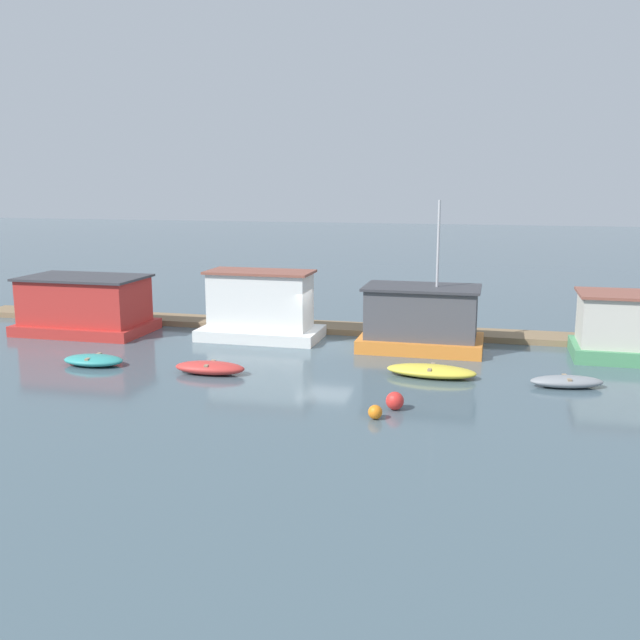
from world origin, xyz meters
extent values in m
plane|color=#475B66|center=(0.00, 0.00, 0.00)|extent=(200.00, 200.00, 0.00)
cube|color=#846B4C|center=(0.00, 3.32, 0.15)|extent=(42.40, 2.20, 0.30)
cube|color=red|center=(-12.75, -0.24, 0.27)|extent=(6.58, 4.08, 0.54)
cube|color=red|center=(-12.75, -0.24, 1.68)|extent=(5.91, 3.42, 2.29)
cube|color=#38383D|center=(-12.75, -0.24, 2.89)|extent=(6.21, 3.72, 0.12)
cube|color=white|center=(-3.43, 0.53, 0.28)|extent=(6.01, 3.21, 0.55)
cube|color=white|center=(-3.43, 0.53, 1.93)|extent=(4.93, 2.14, 2.75)
cube|color=brown|center=(-3.43, 0.53, 3.36)|extent=(5.23, 2.44, 0.12)
cube|color=orange|center=(4.60, 0.14, 0.30)|extent=(5.69, 3.52, 0.61)
cube|color=#4C4C51|center=(4.60, 0.14, 1.74)|extent=(5.02, 2.85, 2.26)
cube|color=#38383D|center=(4.60, 0.14, 2.93)|extent=(5.32, 3.15, 0.12)
cylinder|color=#B2B2B7|center=(5.26, 0.14, 4.96)|extent=(0.12, 0.12, 3.94)
ellipsoid|color=teal|center=(-8.72, -6.22, 0.23)|extent=(2.71, 1.54, 0.45)
cube|color=#997F60|center=(-8.72, -6.22, 0.38)|extent=(0.21, 1.21, 0.08)
ellipsoid|color=red|center=(-3.33, -6.32, 0.26)|extent=(3.00, 1.32, 0.52)
cube|color=#997F60|center=(-3.33, -6.32, 0.44)|extent=(0.21, 1.00, 0.08)
ellipsoid|color=yellow|center=(5.51, -4.56, 0.24)|extent=(3.68, 1.63, 0.48)
cube|color=#997F60|center=(5.51, -4.56, 0.40)|extent=(0.22, 1.22, 0.08)
ellipsoid|color=gray|center=(10.69, -4.83, 0.23)|extent=(2.90, 1.53, 0.45)
cube|color=#997F60|center=(10.69, -4.83, 0.39)|extent=(0.32, 0.87, 0.08)
sphere|color=orange|center=(4.18, -10.25, 0.24)|extent=(0.48, 0.48, 0.48)
sphere|color=red|center=(4.67, -9.11, 0.32)|extent=(0.63, 0.63, 0.63)
camera|label=1|loc=(7.83, -32.63, 7.78)|focal=40.00mm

